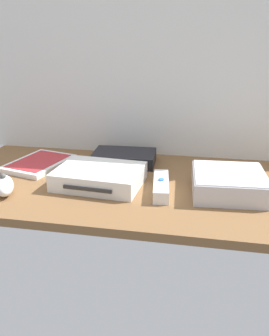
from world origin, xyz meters
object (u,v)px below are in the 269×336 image
at_px(remote_wand, 161,186).
at_px(game_case, 39,163).
at_px(network_router, 124,158).
at_px(remote_nunchuk, 4,185).
at_px(game_console, 100,176).
at_px(mini_computer, 229,183).

bearing_deg(remote_wand, game_case, 155.73).
bearing_deg(network_router, remote_wand, -57.36).
bearing_deg(game_case, remote_nunchuk, -75.47).
distance_m(game_console, remote_wand, 0.16).
height_order(game_case, remote_wand, remote_wand).
xyz_separation_m(game_console, network_router, (0.03, 0.17, -0.00)).
distance_m(network_router, remote_nunchuk, 0.35).
relative_size(game_console, network_router, 1.19).
xyz_separation_m(game_case, network_router, (0.24, 0.07, 0.01)).
height_order(game_case, remote_nunchuk, remote_nunchuk).
xyz_separation_m(mini_computer, remote_wand, (-0.16, -0.02, -0.01)).
distance_m(network_router, remote_wand, 0.23).
relative_size(mini_computer, remote_nunchuk, 1.66).
relative_size(game_console, game_case, 1.02).
relative_size(game_case, network_router, 1.17).
height_order(network_router, remote_nunchuk, remote_nunchuk).
height_order(game_console, game_case, game_console).
distance_m(mini_computer, game_case, 0.54).
bearing_deg(game_case, game_console, -11.85).
height_order(mini_computer, remote_wand, mini_computer).
relative_size(mini_computer, remote_wand, 1.19).
bearing_deg(remote_wand, mini_computer, 1.47).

